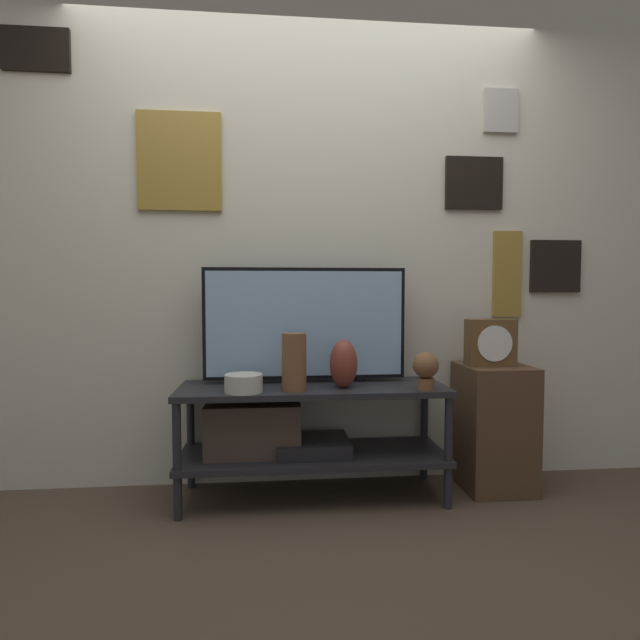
% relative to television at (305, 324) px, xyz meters
% --- Properties ---
extents(ground_plane, '(12.00, 12.00, 0.00)m').
position_rel_television_xyz_m(ground_plane, '(0.03, -0.36, -0.88)').
color(ground_plane, '#4C3D2D').
extents(wall_back, '(6.40, 0.08, 2.70)m').
position_rel_television_xyz_m(wall_back, '(0.04, 0.17, 0.48)').
color(wall_back, beige).
rests_on(wall_back, ground_plane).
extents(media_console, '(1.33, 0.44, 0.57)m').
position_rel_television_xyz_m(media_console, '(-0.08, -0.10, -0.52)').
color(media_console, '#232326').
rests_on(media_console, ground_plane).
extents(television, '(1.04, 0.05, 0.60)m').
position_rel_television_xyz_m(television, '(0.00, 0.00, 0.00)').
color(television, black).
rests_on(television, media_console).
extents(vase_wide_bowl, '(0.18, 0.18, 0.08)m').
position_rel_television_xyz_m(vase_wide_bowl, '(-0.31, -0.23, -0.26)').
color(vase_wide_bowl, beige).
rests_on(vase_wide_bowl, media_console).
extents(vase_urn_stoneware, '(0.14, 0.14, 0.24)m').
position_rel_television_xyz_m(vase_urn_stoneware, '(0.18, -0.16, -0.19)').
color(vase_urn_stoneware, brown).
rests_on(vase_urn_stoneware, media_console).
extents(vase_tall_ceramic, '(0.12, 0.12, 0.27)m').
position_rel_television_xyz_m(vase_tall_ceramic, '(-0.07, -0.20, -0.17)').
color(vase_tall_ceramic, brown).
rests_on(vase_tall_ceramic, media_console).
extents(decorative_bust, '(0.13, 0.13, 0.18)m').
position_rel_television_xyz_m(decorative_bust, '(0.56, -0.26, -0.20)').
color(decorative_bust, brown).
rests_on(decorative_bust, media_console).
extents(side_table, '(0.35, 0.37, 0.66)m').
position_rel_television_xyz_m(side_table, '(1.00, -0.06, -0.55)').
color(side_table, '#513823').
rests_on(side_table, ground_plane).
extents(mantel_clock, '(0.25, 0.11, 0.25)m').
position_rel_television_xyz_m(mantel_clock, '(0.97, -0.08, -0.10)').
color(mantel_clock, brown).
rests_on(mantel_clock, side_table).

